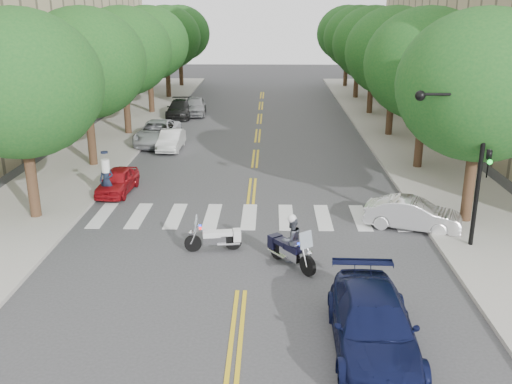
{
  "coord_description": "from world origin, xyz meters",
  "views": [
    {
      "loc": [
        0.88,
        -15.83,
        8.48
      ],
      "look_at": [
        0.31,
        5.89,
        1.3
      ],
      "focal_mm": 40.0,
      "sensor_mm": 36.0,
      "label": 1
    }
  ],
  "objects_px": {
    "convertible": "(413,214)",
    "sedan_blue": "(373,325)",
    "motorcycle_parked": "(218,238)",
    "officer_standing": "(107,181)",
    "motorcycle_police": "(290,243)"
  },
  "relations": [
    {
      "from": "convertible",
      "to": "motorcycle_police",
      "type": "bearing_deg",
      "value": 144.23
    },
    {
      "from": "officer_standing",
      "to": "convertible",
      "type": "height_order",
      "value": "officer_standing"
    },
    {
      "from": "officer_standing",
      "to": "convertible",
      "type": "bearing_deg",
      "value": -2.1
    },
    {
      "from": "motorcycle_police",
      "to": "motorcycle_parked",
      "type": "distance_m",
      "value": 2.86
    },
    {
      "from": "motorcycle_parked",
      "to": "convertible",
      "type": "relative_size",
      "value": 0.55
    },
    {
      "from": "motorcycle_parked",
      "to": "officer_standing",
      "type": "xyz_separation_m",
      "value": [
        -5.52,
        5.41,
        0.45
      ]
    },
    {
      "from": "officer_standing",
      "to": "sedan_blue",
      "type": "bearing_deg",
      "value": -37.73
    },
    {
      "from": "motorcycle_police",
      "to": "convertible",
      "type": "distance_m",
      "value": 6.04
    },
    {
      "from": "motorcycle_police",
      "to": "sedan_blue",
      "type": "xyz_separation_m",
      "value": [
        1.94,
        -4.98,
        -0.09
      ]
    },
    {
      "from": "motorcycle_police",
      "to": "convertible",
      "type": "bearing_deg",
      "value": 178.28
    },
    {
      "from": "motorcycle_police",
      "to": "motorcycle_parked",
      "type": "relative_size",
      "value": 0.96
    },
    {
      "from": "sedan_blue",
      "to": "convertible",
      "type": "bearing_deg",
      "value": 72.03
    },
    {
      "from": "motorcycle_police",
      "to": "officer_standing",
      "type": "xyz_separation_m",
      "value": [
        -8.07,
        6.64,
        0.08
      ]
    },
    {
      "from": "motorcycle_police",
      "to": "motorcycle_parked",
      "type": "xyz_separation_m",
      "value": [
        -2.56,
        1.22,
        -0.37
      ]
    },
    {
      "from": "convertible",
      "to": "sedan_blue",
      "type": "relative_size",
      "value": 0.73
    }
  ]
}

